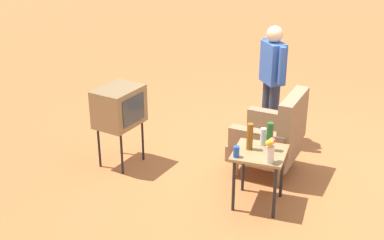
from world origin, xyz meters
name	(u,v)px	position (x,y,z in m)	size (l,w,h in m)	color
ground_plane	(280,164)	(0.00, 0.00, 0.00)	(60.00, 60.00, 0.00)	#AD6033
armchair	(274,136)	(0.23, -0.06, 0.50)	(0.86, 0.87, 1.06)	#937047
side_table	(259,160)	(1.00, -0.08, 0.55)	(0.56, 0.56, 0.65)	black
tv_on_stand	(119,107)	(0.61, -1.94, 0.78)	(0.68, 0.56, 1.03)	black
person_standing	(272,77)	(-0.69, -0.28, 0.94)	(0.47, 0.39, 1.64)	#2D3347
bottle_wine_green	(269,136)	(0.92, 0.00, 0.81)	(0.07, 0.07, 0.32)	#1E5623
bottle_short_clear	(263,137)	(0.82, -0.09, 0.75)	(0.06, 0.06, 0.20)	silver
soda_can_blue	(236,152)	(1.20, -0.30, 0.71)	(0.07, 0.07, 0.12)	blue
bottle_tall_amber	(250,137)	(0.97, -0.21, 0.80)	(0.07, 0.07, 0.30)	brown
flower_vase	(270,149)	(1.20, 0.06, 0.80)	(0.14, 0.10, 0.27)	silver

